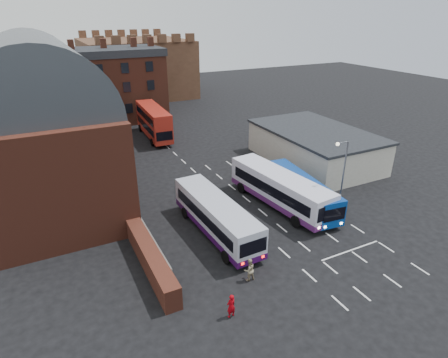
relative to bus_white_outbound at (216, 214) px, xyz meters
name	(u,v)px	position (x,y,z in m)	size (l,w,h in m)	color
ground	(279,248)	(3.63, -4.35, -1.89)	(180.00, 180.00, 0.00)	black
railway_station	(42,120)	(-11.87, 16.65, 5.75)	(12.00, 28.00, 16.00)	#602B1E
forecourt_wall	(151,259)	(-6.57, -2.35, -0.99)	(1.20, 10.00, 1.80)	#602B1E
cream_building	(315,146)	(18.63, 9.65, 0.27)	(10.40, 16.40, 4.25)	beige
brick_terrace	(97,90)	(-2.37, 41.65, 3.61)	(22.00, 10.00, 11.00)	brown
castle_keep	(136,68)	(9.63, 61.65, 4.11)	(22.00, 22.00, 12.00)	brown
bus_white_outbound	(216,214)	(0.00, 0.00, 0.00)	(3.28, 11.79, 3.19)	silver
bus_white_inbound	(280,187)	(7.81, 1.75, 0.13)	(4.24, 12.73, 3.41)	white
bus_blue	(301,190)	(9.63, 0.75, -0.14)	(3.58, 11.05, 2.96)	navy
bus_red_double	(154,122)	(3.37, 28.73, 0.60)	(3.38, 11.79, 4.67)	#AF261A
street_lamp	(342,171)	(11.98, -1.99, 2.54)	(1.50, 0.32, 7.34)	slate
pedestrian_red	(231,306)	(-3.45, -9.30, -1.02)	(0.63, 0.42, 1.74)	#9E030C
pedestrian_beige	(249,270)	(-0.60, -6.70, -1.00)	(0.86, 0.67, 1.77)	tan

